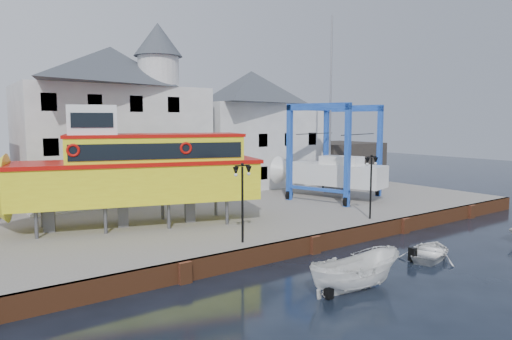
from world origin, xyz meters
TOP-DOWN VIEW (x-y plane):
  - ground at (0.00, 0.00)m, footprint 140.00×140.00m
  - hardstanding at (0.00, 11.00)m, footprint 44.00×22.00m
  - quay_wall at (-0.00, 0.10)m, footprint 44.00×0.47m
  - building_white_main at (-4.87, 18.39)m, footprint 14.00×8.30m
  - building_white_right at (9.00, 19.00)m, footprint 12.00×8.00m
  - shed_dark at (19.00, 17.00)m, footprint 8.00×7.00m
  - lamp_post_left at (-4.00, 1.20)m, footprint 1.12×0.32m
  - lamp_post_right at (6.00, 1.20)m, footprint 1.12×0.32m
  - tour_boat at (-7.83, 8.36)m, footprint 17.05×8.53m
  - travel_lift at (9.75, 9.22)m, footprint 8.19×10.08m
  - motorboat_a at (-2.39, -5.18)m, footprint 4.91×2.34m
  - motorboat_b at (4.77, -4.10)m, footprint 4.76×4.15m

SIDE VIEW (x-z plane):
  - ground at x=0.00m, z-range 0.00..0.00m
  - motorboat_a at x=-2.39m, z-range -0.91..0.91m
  - motorboat_b at x=4.77m, z-range -0.41..0.41m
  - hardstanding at x=0.00m, z-range 0.00..1.00m
  - quay_wall at x=0.00m, z-range 0.00..1.00m
  - shed_dark at x=19.00m, z-range 1.00..5.00m
  - travel_lift at x=9.75m, z-range -3.93..10.85m
  - lamp_post_left at x=-4.00m, z-range 2.07..6.27m
  - lamp_post_right at x=6.00m, z-range 2.07..6.27m
  - tour_boat at x=-7.83m, z-range 0.79..8.03m
  - building_white_right at x=9.00m, z-range 1.00..12.20m
  - building_white_main at x=-4.87m, z-range 0.34..14.34m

